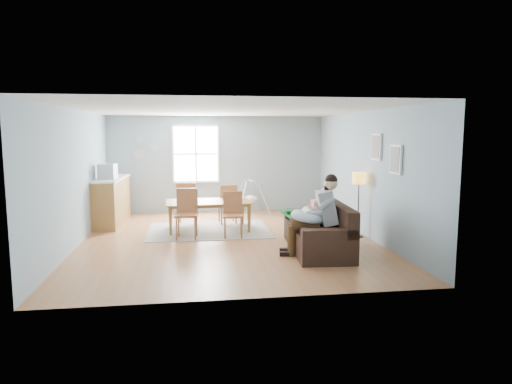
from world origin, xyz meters
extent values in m
cube|color=#AB673C|center=(0.00, 0.00, -0.04)|extent=(8.40, 9.40, 0.08)
cube|color=silver|center=(0.00, 0.00, 3.00)|extent=(8.40, 9.40, 0.60)
cube|color=#89A5B3|center=(0.00, 4.66, 1.35)|extent=(8.40, 0.08, 3.90)
cube|color=#89A5B3|center=(0.00, -4.66, 1.35)|extent=(8.40, 0.08, 3.90)
cube|color=#89A5B3|center=(-4.16, 0.00, 1.35)|extent=(0.08, 9.40, 3.90)
cube|color=#89A5B3|center=(4.16, 0.00, 1.35)|extent=(0.08, 9.40, 3.90)
cube|color=white|center=(-0.60, 3.47, 1.65)|extent=(1.32, 0.06, 1.62)
cube|color=white|center=(-0.60, 3.44, 1.65)|extent=(1.20, 0.02, 1.50)
cube|color=white|center=(-0.60, 3.43, 1.65)|extent=(1.20, 0.03, 0.04)
cube|color=white|center=(-0.60, 3.43, 1.65)|extent=(0.04, 0.03, 1.50)
cube|color=white|center=(2.97, -1.50, 1.75)|extent=(0.04, 0.44, 0.54)
cube|color=slate|center=(2.94, -1.50, 1.75)|extent=(0.01, 0.36, 0.46)
cube|color=white|center=(2.97, -0.60, 1.95)|extent=(0.04, 0.44, 0.54)
cube|color=slate|center=(2.94, -0.60, 1.95)|extent=(0.01, 0.36, 0.46)
cylinder|color=#8B9BA7|center=(-2.10, 3.47, 2.05)|extent=(0.24, 0.02, 0.24)
cylinder|color=#8B9BA7|center=(-1.75, 3.47, 1.85)|extent=(0.26, 0.02, 0.26)
cylinder|color=#8B9BA7|center=(-2.15, 3.47, 1.65)|extent=(0.28, 0.02, 0.28)
cube|color=black|center=(1.62, -1.12, 0.23)|extent=(1.12, 2.32, 0.45)
cube|color=black|center=(1.99, -1.14, 0.68)|extent=(0.37, 2.27, 0.46)
cube|color=black|center=(1.55, -2.14, 0.54)|extent=(0.98, 0.28, 0.17)
cube|color=black|center=(1.69, -0.10, 0.54)|extent=(0.98, 0.28, 0.17)
cube|color=#145828|center=(1.65, -0.36, 0.58)|extent=(1.06, 0.94, 0.04)
cube|color=#B6A98B|center=(1.96, -0.55, 0.82)|extent=(0.25, 0.54, 0.53)
cube|color=gray|center=(1.69, -1.46, 0.89)|extent=(0.47, 0.55, 0.66)
sphere|color=#ECB890|center=(1.76, -1.48, 1.33)|extent=(0.24, 0.24, 0.24)
sphere|color=black|center=(1.76, -1.48, 1.38)|extent=(0.23, 0.23, 0.23)
cylinder|color=#3D2C16|center=(1.28, -1.51, 0.58)|extent=(0.53, 0.27, 0.18)
cylinder|color=#3D2C16|center=(1.33, -1.27, 0.58)|extent=(0.53, 0.27, 0.18)
cylinder|color=#3D2C16|center=(1.04, -1.47, 0.28)|extent=(0.14, 0.14, 0.56)
cylinder|color=#3D2C16|center=(1.09, -1.23, 0.28)|extent=(0.14, 0.14, 0.56)
cube|color=black|center=(0.96, -1.45, 0.04)|extent=(0.28, 0.16, 0.08)
cube|color=black|center=(1.00, -1.21, 0.04)|extent=(0.28, 0.16, 0.08)
torus|color=silver|center=(1.35, -1.42, 0.72)|extent=(0.67, 0.66, 0.25)
cylinder|color=white|center=(1.35, -1.42, 0.80)|extent=(0.16, 0.33, 0.14)
sphere|color=#ECB890|center=(1.36, -1.24, 0.82)|extent=(0.12, 0.12, 0.12)
cube|color=white|center=(1.69, -0.90, 0.76)|extent=(0.25, 0.29, 0.40)
sphere|color=#ECB890|center=(1.72, -0.90, 1.03)|extent=(0.19, 0.19, 0.19)
sphere|color=black|center=(1.72, -0.90, 1.06)|extent=(0.18, 0.18, 0.18)
cylinder|color=#EA3967|center=(1.43, -0.97, 0.58)|extent=(0.33, 0.10, 0.10)
cylinder|color=#EA3967|center=(1.43, -0.82, 0.58)|extent=(0.33, 0.10, 0.10)
cylinder|color=#EA3967|center=(1.27, -0.97, 0.40)|extent=(0.08, 0.08, 0.33)
cylinder|color=#EA3967|center=(1.28, -0.82, 0.40)|extent=(0.08, 0.08, 0.33)
cylinder|color=black|center=(2.80, -0.14, 0.01)|extent=(0.25, 0.25, 0.03)
cylinder|color=black|center=(2.80, -0.14, 0.62)|extent=(0.03, 0.03, 1.23)
cylinder|color=#FFA835|center=(2.80, -0.14, 1.28)|extent=(0.28, 0.28, 0.25)
cube|color=silver|center=(1.51, -1.37, 0.26)|extent=(0.60, 0.57, 0.53)
cube|color=black|center=(1.31, -1.29, 0.26)|extent=(0.16, 0.34, 0.42)
cube|color=gray|center=(-0.36, 0.97, 0.01)|extent=(2.74, 2.09, 0.01)
imported|color=olive|center=(-0.36, 0.97, 0.34)|extent=(1.99, 1.18, 0.68)
cube|color=brown|center=(-0.86, 0.20, 0.51)|extent=(0.52, 0.52, 0.05)
cube|color=brown|center=(-0.84, 0.41, 0.79)|extent=(0.46, 0.08, 0.52)
cylinder|color=brown|center=(-1.07, 0.02, 0.26)|extent=(0.04, 0.04, 0.51)
cylinder|color=brown|center=(-0.68, -0.01, 0.26)|extent=(0.04, 0.04, 0.51)
cylinder|color=brown|center=(-1.03, 0.41, 0.26)|extent=(0.04, 0.04, 0.51)
cylinder|color=brown|center=(-0.65, 0.37, 0.26)|extent=(0.04, 0.04, 0.51)
cube|color=brown|center=(0.13, 0.20, 0.47)|extent=(0.47, 0.47, 0.04)
cube|color=brown|center=(0.14, 0.40, 0.73)|extent=(0.42, 0.07, 0.48)
cylinder|color=brown|center=(-0.06, 0.03, 0.24)|extent=(0.04, 0.04, 0.47)
cylinder|color=brown|center=(0.30, 0.01, 0.24)|extent=(0.04, 0.04, 0.47)
cylinder|color=brown|center=(-0.04, 0.39, 0.24)|extent=(0.04, 0.04, 0.47)
cylinder|color=brown|center=(0.32, 0.36, 0.24)|extent=(0.04, 0.04, 0.47)
cube|color=brown|center=(-0.86, 1.73, 0.51)|extent=(0.51, 0.51, 0.05)
cube|color=brown|center=(-0.87, 1.52, 0.79)|extent=(0.46, 0.08, 0.52)
cylinder|color=brown|center=(-0.65, 1.91, 0.25)|extent=(0.04, 0.04, 0.51)
cylinder|color=brown|center=(-1.03, 1.94, 0.25)|extent=(0.04, 0.04, 0.51)
cylinder|color=brown|center=(-0.68, 1.53, 0.25)|extent=(0.04, 0.04, 0.51)
cylinder|color=brown|center=(-1.06, 1.56, 0.25)|extent=(0.04, 0.04, 0.51)
cube|color=brown|center=(0.13, 1.73, 0.47)|extent=(0.48, 0.48, 0.04)
cube|color=brown|center=(0.15, 1.53, 0.74)|extent=(0.42, 0.08, 0.48)
cylinder|color=brown|center=(0.29, 1.93, 0.24)|extent=(0.04, 0.04, 0.47)
cylinder|color=brown|center=(-0.06, 1.89, 0.24)|extent=(0.04, 0.04, 0.47)
cylinder|color=brown|center=(0.33, 1.57, 0.24)|extent=(0.04, 0.04, 0.47)
cylinder|color=brown|center=(-0.03, 1.54, 0.24)|extent=(0.04, 0.04, 0.47)
cube|color=olive|center=(-2.70, 2.12, 0.56)|extent=(0.65, 2.03, 1.11)
cube|color=silver|center=(-2.70, 2.12, 1.12)|extent=(0.69, 2.07, 0.04)
cube|color=#A7A6AB|center=(-2.70, 1.73, 1.33)|extent=(0.43, 0.41, 0.36)
cube|color=black|center=(-2.88, 1.75, 1.33)|extent=(0.06, 0.30, 0.26)
cylinder|color=#A7A6AB|center=(0.88, 2.99, 0.93)|extent=(0.10, 0.53, 0.04)
ellipsoid|color=beige|center=(0.88, 2.99, 0.40)|extent=(0.38, 0.38, 0.23)
cylinder|color=#A7A6AB|center=(0.88, 2.99, 0.67)|extent=(0.01, 0.01, 0.42)
cylinder|color=#A7A6AB|center=(0.62, 2.66, 0.48)|extent=(0.29, 0.37, 0.93)
cylinder|color=#A7A6AB|center=(1.21, 2.73, 0.48)|extent=(0.36, 0.30, 0.93)
cylinder|color=#A7A6AB|center=(0.55, 3.25, 0.48)|extent=(0.36, 0.30, 0.93)
cylinder|color=#A7A6AB|center=(1.14, 3.32, 0.48)|extent=(0.29, 0.37, 0.93)
camera|label=1|loc=(-0.76, -9.39, 2.23)|focal=32.00mm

